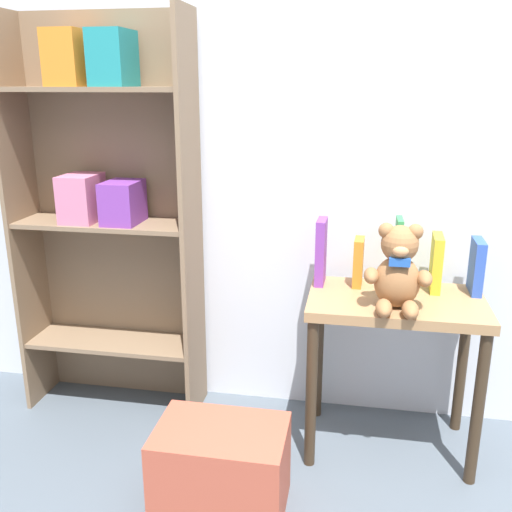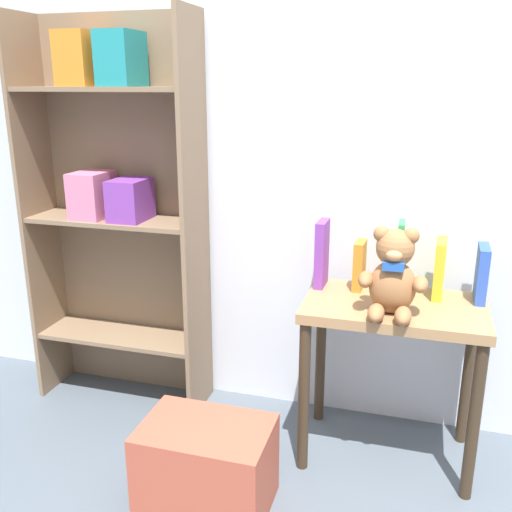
% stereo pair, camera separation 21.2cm
% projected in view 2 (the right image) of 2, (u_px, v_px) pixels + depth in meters
% --- Properties ---
extents(wall_back, '(4.80, 0.06, 2.50)m').
position_uv_depth(wall_back, '(362.00, 107.00, 2.10)').
color(wall_back, silver).
rests_on(wall_back, ground_plane).
extents(bookshelf_side, '(0.73, 0.26, 1.60)m').
position_uv_depth(bookshelf_side, '(117.00, 193.00, 2.32)').
color(bookshelf_side, '#7F664C').
rests_on(bookshelf_side, ground_plane).
extents(display_table, '(0.62, 0.39, 0.60)m').
position_uv_depth(display_table, '(393.00, 332.00, 2.00)').
color(display_table, '#9E754C').
rests_on(display_table, ground_plane).
extents(teddy_bear, '(0.22, 0.20, 0.29)m').
position_uv_depth(teddy_bear, '(393.00, 275.00, 1.84)').
color(teddy_bear, '#99663D').
rests_on(teddy_bear, display_table).
extents(book_standing_purple, '(0.04, 0.11, 0.25)m').
position_uv_depth(book_standing_purple, '(322.00, 254.00, 2.11)').
color(book_standing_purple, purple).
rests_on(book_standing_purple, display_table).
extents(book_standing_orange, '(0.04, 0.10, 0.18)m').
position_uv_depth(book_standing_orange, '(359.00, 265.00, 2.09)').
color(book_standing_orange, orange).
rests_on(book_standing_orange, display_table).
extents(book_standing_green, '(0.02, 0.11, 0.26)m').
position_uv_depth(book_standing_green, '(399.00, 258.00, 2.04)').
color(book_standing_green, '#33934C').
rests_on(book_standing_green, display_table).
extents(book_standing_yellow, '(0.04, 0.14, 0.20)m').
position_uv_depth(book_standing_yellow, '(440.00, 268.00, 2.01)').
color(book_standing_yellow, gold).
rests_on(book_standing_yellow, display_table).
extents(book_standing_blue, '(0.04, 0.13, 0.20)m').
position_uv_depth(book_standing_blue, '(482.00, 274.00, 1.97)').
color(book_standing_blue, '#2D51B7').
rests_on(book_standing_blue, display_table).
extents(storage_bin, '(0.42, 0.28, 0.29)m').
position_uv_depth(storage_bin, '(206.00, 466.00, 1.85)').
color(storage_bin, '#AD4C38').
rests_on(storage_bin, ground_plane).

